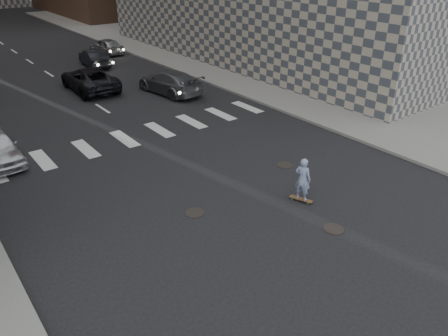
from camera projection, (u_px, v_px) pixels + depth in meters
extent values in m
plane|color=black|center=(258.00, 209.00, 15.93)|extent=(160.00, 160.00, 0.00)
cube|color=gray|center=(232.00, 56.00, 37.92)|extent=(13.00, 80.00, 0.15)
cube|color=black|center=(248.00, 50.00, 31.01)|extent=(0.30, 18.00, 4.00)
cylinder|color=black|center=(334.00, 229.00, 14.80)|extent=(0.70, 0.70, 0.02)
cylinder|color=black|center=(195.00, 213.00, 15.70)|extent=(0.70, 0.70, 0.02)
cylinder|color=black|center=(285.00, 165.00, 19.13)|extent=(0.70, 0.70, 0.02)
cube|color=brown|center=(301.00, 199.00, 16.41)|extent=(0.53, 0.91, 0.02)
cylinder|color=green|center=(308.00, 203.00, 16.23)|extent=(0.05, 0.07, 0.06)
cylinder|color=green|center=(309.00, 202.00, 16.35)|extent=(0.05, 0.07, 0.06)
cylinder|color=green|center=(292.00, 199.00, 16.52)|extent=(0.05, 0.07, 0.06)
cylinder|color=green|center=(294.00, 197.00, 16.64)|extent=(0.05, 0.07, 0.06)
imported|color=#8391BE|center=(303.00, 179.00, 16.03)|extent=(0.60, 0.72, 1.68)
cube|color=black|center=(304.00, 172.00, 16.09)|extent=(0.19, 0.29, 0.32)
imported|color=#5C5E64|center=(169.00, 82.00, 28.29)|extent=(2.67, 5.28, 1.47)
imported|color=black|center=(89.00, 79.00, 28.85)|extent=(2.65, 5.53, 1.52)
imported|color=#AFB3B7|center=(106.00, 46.00, 38.88)|extent=(2.01, 4.14, 1.36)
imported|color=black|center=(94.00, 58.00, 34.64)|extent=(1.90, 4.33, 1.38)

